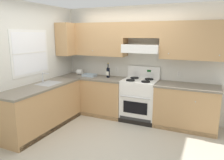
# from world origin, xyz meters

# --- Properties ---
(ground_plane) EXTENTS (7.04, 7.04, 0.00)m
(ground_plane) POSITION_xyz_m (0.00, 0.00, 0.00)
(ground_plane) COLOR #B2AA99
(wall_back) EXTENTS (4.68, 0.57, 2.55)m
(wall_back) POSITION_xyz_m (0.41, 1.53, 1.48)
(wall_back) COLOR silver
(wall_back) RESTS_ON ground_plane
(wall_left) EXTENTS (0.47, 4.00, 2.55)m
(wall_left) POSITION_xyz_m (-1.59, 0.23, 1.34)
(wall_left) COLOR silver
(wall_left) RESTS_ON ground_plane
(counter_back_run) EXTENTS (3.60, 0.65, 0.91)m
(counter_back_run) POSITION_xyz_m (0.22, 1.24, 0.45)
(counter_back_run) COLOR tan
(counter_back_run) RESTS_ON ground_plane
(counter_left_run) EXTENTS (0.63, 1.91, 1.13)m
(counter_left_run) POSITION_xyz_m (-1.24, -0.00, 0.46)
(counter_left_run) COLOR tan
(counter_left_run) RESTS_ON ground_plane
(stove) EXTENTS (0.76, 0.62, 1.20)m
(stove) POSITION_xyz_m (0.42, 1.25, 0.48)
(stove) COLOR white
(stove) RESTS_ON ground_plane
(wine_bottle) EXTENTS (0.08, 0.08, 0.35)m
(wine_bottle) POSITION_xyz_m (-0.38, 1.31, 1.05)
(wine_bottle) COLOR black
(wine_bottle) RESTS_ON counter_back_run
(bowl) EXTENTS (0.32, 0.23, 0.06)m
(bowl) POSITION_xyz_m (-0.86, 1.25, 0.93)
(bowl) COLOR #9EADB7
(bowl) RESTS_ON counter_back_run
(paper_towel_roll) EXTENTS (0.13, 0.13, 0.13)m
(paper_towel_roll) POSITION_xyz_m (-1.20, 1.36, 0.98)
(paper_towel_roll) COLOR white
(paper_towel_roll) RESTS_ON counter_back_run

